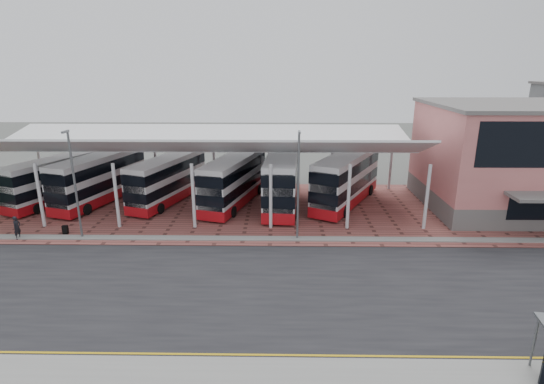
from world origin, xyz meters
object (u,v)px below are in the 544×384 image
(bus_3, at_px, (234,181))
(pedestrian, at_px, (17,228))
(terminal, at_px, (535,157))
(bus_0, at_px, (56,180))
(bus_2, at_px, (168,180))
(bus_5, at_px, (346,179))
(bus_4, at_px, (283,179))
(bus_1, at_px, (100,179))

(bus_3, bearing_deg, pedestrian, -135.12)
(terminal, height_order, bus_0, terminal)
(bus_2, xyz_separation_m, bus_3, (6.21, -0.64, 0.11))
(bus_3, height_order, bus_5, bus_5)
(bus_0, bearing_deg, pedestrian, -59.15)
(bus_3, height_order, pedestrian, bus_3)
(terminal, relative_size, bus_2, 1.77)
(terminal, distance_m, bus_0, 43.02)
(bus_0, relative_size, bus_4, 0.87)
(bus_4, bearing_deg, bus_0, -177.23)
(bus_0, height_order, pedestrian, bus_0)
(bus_2, bearing_deg, terminal, 16.36)
(bus_1, bearing_deg, bus_5, 16.54)
(terminal, bearing_deg, pedestrian, -169.21)
(bus_4, distance_m, pedestrian, 21.28)
(bus_2, distance_m, bus_3, 6.25)
(bus_1, height_order, bus_5, bus_5)
(bus_3, bearing_deg, bus_5, 17.54)
(bus_1, height_order, bus_2, bus_1)
(terminal, distance_m, bus_5, 16.41)
(bus_5, relative_size, pedestrian, 6.38)
(bus_0, xyz_separation_m, bus_3, (16.52, -0.37, 0.13))
(bus_1, relative_size, bus_2, 1.06)
(bus_0, bearing_deg, bus_5, 21.79)
(bus_3, bearing_deg, bus_4, 14.93)
(terminal, relative_size, bus_1, 1.68)
(bus_4, bearing_deg, terminal, 3.13)
(terminal, height_order, bus_5, terminal)
(bus_3, bearing_deg, bus_2, -169.80)
(bus_5, bearing_deg, bus_1, -152.37)
(terminal, distance_m, bus_3, 26.53)
(bus_2, bearing_deg, bus_0, -160.32)
(bus_5, bearing_deg, bus_3, -150.45)
(bus_1, distance_m, bus_4, 16.88)
(bus_4, relative_size, bus_5, 1.06)
(terminal, xyz_separation_m, bus_1, (-38.91, 0.86, -2.41))
(bus_2, height_order, pedestrian, bus_2)
(bus_0, relative_size, bus_1, 0.93)
(bus_4, height_order, bus_5, bus_4)
(bus_1, distance_m, bus_2, 6.28)
(bus_1, distance_m, bus_5, 22.68)
(bus_0, bearing_deg, bus_3, 20.72)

